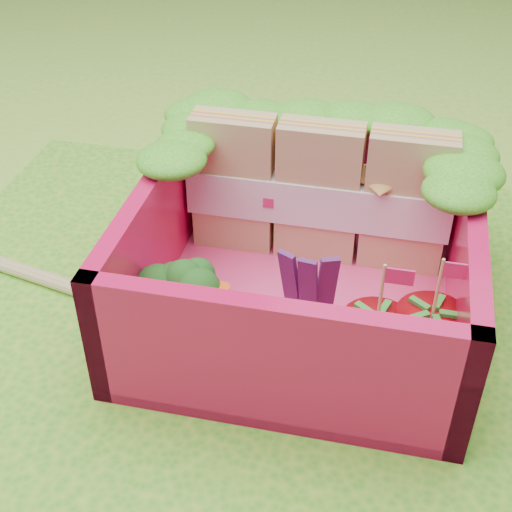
{
  "coord_description": "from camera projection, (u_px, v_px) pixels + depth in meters",
  "views": [
    {
      "loc": [
        0.68,
        -2.11,
        1.99
      ],
      "look_at": [
        0.19,
        0.12,
        0.28
      ],
      "focal_mm": 50.0,
      "sensor_mm": 36.0,
      "label": 1
    }
  ],
  "objects": [
    {
      "name": "ground",
      "position": [
        205.0,
        321.0,
        2.96
      ],
      "size": [
        14.0,
        14.0,
        0.0
      ],
      "primitive_type": "plane",
      "color": "#82BE35",
      "rests_on": "ground"
    },
    {
      "name": "placemat",
      "position": [
        204.0,
        318.0,
        2.95
      ],
      "size": [
        2.6,
        2.6,
        0.03
      ],
      "primitive_type": "cube",
      "color": "green",
      "rests_on": "ground"
    },
    {
      "name": "bento_floor",
      "position": [
        301.0,
        305.0,
        2.95
      ],
      "size": [
        1.3,
        1.3,
        0.05
      ],
      "primitive_type": "cube",
      "color": "#FC4084",
      "rests_on": "placemat"
    },
    {
      "name": "bento_box",
      "position": [
        304.0,
        257.0,
        2.8
      ],
      "size": [
        1.3,
        1.3,
        0.55
      ],
      "color": "#DB124E",
      "rests_on": "placemat"
    },
    {
      "name": "lettuce_ruffle",
      "position": [
        324.0,
        130.0,
        2.95
      ],
      "size": [
        1.43,
        0.77,
        0.11
      ],
      "color": "#2E8A19",
      "rests_on": "bento_box"
    },
    {
      "name": "sandwich_stack",
      "position": [
        319.0,
        193.0,
        3.03
      ],
      "size": [
        1.13,
        0.18,
        0.62
      ],
      "color": "tan",
      "rests_on": "bento_floor"
    },
    {
      "name": "broccoli",
      "position": [
        181.0,
        291.0,
        2.69
      ],
      "size": [
        0.35,
        0.35,
        0.27
      ],
      "color": "#77AF54",
      "rests_on": "bento_floor"
    },
    {
      "name": "carrot_sticks",
      "position": [
        210.0,
        318.0,
        2.66
      ],
      "size": [
        0.15,
        0.13,
        0.26
      ],
      "color": "orange",
      "rests_on": "bento_floor"
    },
    {
      "name": "purple_wedges",
      "position": [
        308.0,
        291.0,
        2.69
      ],
      "size": [
        0.2,
        0.06,
        0.38
      ],
      "color": "#481857",
      "rests_on": "bento_floor"
    },
    {
      "name": "strawberry_left",
      "position": [
        374.0,
        345.0,
        2.54
      ],
      "size": [
        0.25,
        0.25,
        0.49
      ],
      "color": "#B80B0E",
      "rests_on": "bento_floor"
    },
    {
      "name": "strawberry_right",
      "position": [
        428.0,
        340.0,
        2.56
      ],
      "size": [
        0.26,
        0.26,
        0.5
      ],
      "color": "#B80B0E",
      "rests_on": "bento_floor"
    },
    {
      "name": "snap_peas",
      "position": [
        375.0,
        367.0,
        2.6
      ],
      "size": [
        0.65,
        0.35,
        0.05
      ],
      "color": "#67AD36",
      "rests_on": "bento_floor"
    },
    {
      "name": "chopsticks",
      "position": [
        1.0,
        264.0,
        3.18
      ],
      "size": [
        2.1,
        0.52,
        0.05
      ],
      "color": "tan",
      "rests_on": "placemat"
    }
  ]
}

